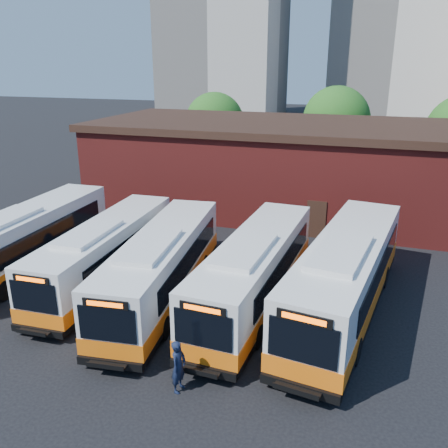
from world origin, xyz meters
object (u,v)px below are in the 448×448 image
(bus_farwest, at_px, (26,242))
(transit_worker, at_px, (179,366))
(bus_midwest, at_px, (162,269))
(bus_mideast, at_px, (255,274))
(bus_east, at_px, (345,279))
(bus_west, at_px, (106,255))

(bus_farwest, xyz_separation_m, transit_worker, (11.57, -6.65, -0.59))
(bus_midwest, distance_m, bus_mideast, 4.27)
(bus_mideast, xyz_separation_m, bus_east, (3.94, 0.45, 0.12))
(transit_worker, bearing_deg, bus_west, 50.34)
(bus_west, relative_size, bus_mideast, 0.95)
(bus_east, bearing_deg, bus_mideast, -165.68)
(bus_east, bearing_deg, bus_farwest, -170.74)
(bus_farwest, height_order, bus_east, bus_east)
(bus_midwest, bearing_deg, bus_farwest, 168.16)
(bus_mideast, bearing_deg, bus_west, -177.38)
(bus_mideast, distance_m, transit_worker, 6.71)
(bus_farwest, relative_size, bus_west, 1.06)
(bus_east, bearing_deg, bus_midwest, -163.76)
(bus_farwest, xyz_separation_m, bus_west, (4.78, 0.00, -0.09))
(transit_worker, bearing_deg, bus_midwest, 34.32)
(bus_farwest, xyz_separation_m, bus_midwest, (8.25, -0.78, -0.03))
(bus_east, height_order, transit_worker, bus_east)
(bus_west, bearing_deg, bus_midwest, -15.19)
(bus_west, distance_m, transit_worker, 9.52)
(bus_east, bearing_deg, transit_worker, -116.47)
(bus_farwest, distance_m, bus_east, 16.39)
(bus_mideast, bearing_deg, transit_worker, -94.76)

